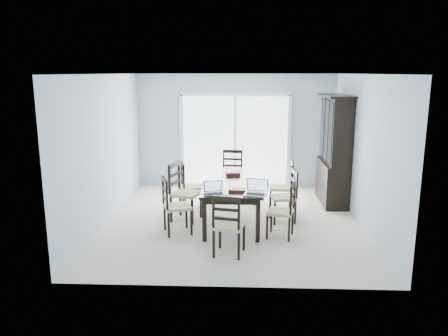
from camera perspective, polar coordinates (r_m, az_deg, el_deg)
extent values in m
plane|color=beige|center=(7.96, 1.12, -6.88)|extent=(5.00, 5.00, 0.00)
plane|color=white|center=(7.52, 1.20, 12.17)|extent=(5.00, 5.00, 0.00)
cube|color=#A9BBCA|center=(10.10, 1.47, 4.83)|extent=(4.50, 0.02, 2.60)
cube|color=#A9BBCA|center=(8.00, -15.18, 2.40)|extent=(0.02, 5.00, 2.60)
cube|color=#A9BBCA|center=(7.91, 17.68, 2.14)|extent=(0.02, 5.00, 2.60)
cube|color=gray|center=(11.34, 1.52, -1.28)|extent=(4.50, 2.00, 0.10)
cube|color=#99999E|center=(12.20, 1.61, 2.57)|extent=(4.50, 0.06, 1.10)
cube|color=black|center=(7.75, 1.14, -1.78)|extent=(1.00, 2.20, 0.04)
cube|color=black|center=(7.77, 1.14, -2.21)|extent=(0.88, 2.08, 0.10)
cube|color=black|center=(6.93, -2.56, -6.86)|extent=(0.07, 0.07, 0.69)
cube|color=black|center=(6.91, 4.45, -6.95)|extent=(0.07, 0.07, 0.69)
cube|color=black|center=(8.84, -1.45, -2.59)|extent=(0.07, 0.07, 0.69)
cube|color=black|center=(8.82, 4.00, -2.64)|extent=(0.07, 0.07, 0.69)
cube|color=black|center=(9.23, 13.89, -1.80)|extent=(0.45, 1.30, 0.85)
cube|color=black|center=(9.04, 14.43, 4.83)|extent=(0.38, 1.30, 1.30)
cube|color=black|center=(8.97, 14.48, 9.11)|extent=(0.50, 1.38, 0.05)
cube|color=black|center=(8.59, 13.73, 4.49)|extent=(0.02, 0.36, 1.18)
cube|color=black|center=(9.00, 13.22, 4.86)|extent=(0.02, 0.36, 1.18)
cube|color=black|center=(9.41, 12.75, 5.20)|extent=(0.02, 0.36, 1.18)
cube|color=silver|center=(10.12, 1.46, 3.41)|extent=(2.40, 0.02, 2.10)
cube|color=white|center=(9.99, 1.49, 9.59)|extent=(2.52, 0.05, 0.08)
cube|color=white|center=(10.11, 1.46, 3.40)|extent=(0.06, 0.05, 2.10)
cube|color=white|center=(10.32, 1.43, -2.23)|extent=(2.52, 0.05, 0.05)
cube|color=black|center=(7.51, -7.75, -6.50)|extent=(0.04, 0.04, 0.43)
cube|color=black|center=(7.16, -7.24, -7.44)|extent=(0.04, 0.04, 0.43)
cube|color=black|center=(7.57, -4.93, -6.26)|extent=(0.04, 0.04, 0.43)
cube|color=black|center=(7.23, -4.28, -7.17)|extent=(0.04, 0.04, 0.43)
cube|color=tan|center=(7.29, -6.09, -5.07)|extent=(0.53, 0.53, 0.05)
cube|color=black|center=(8.22, -5.69, -4.62)|extent=(0.05, 0.05, 0.46)
cube|color=black|center=(7.87, -6.92, -5.44)|extent=(0.05, 0.05, 0.46)
cube|color=black|center=(8.07, -3.03, -4.91)|extent=(0.05, 0.05, 0.46)
cube|color=black|center=(7.71, -4.16, -5.76)|extent=(0.05, 0.05, 0.46)
cube|color=tan|center=(7.89, -4.99, -3.38)|extent=(0.56, 0.56, 0.05)
cube|color=black|center=(8.76, -5.37, -3.71)|extent=(0.04, 0.04, 0.41)
cube|color=black|center=(8.41, -5.09, -4.39)|extent=(0.04, 0.04, 0.41)
cube|color=black|center=(8.80, -3.00, -3.59)|extent=(0.04, 0.04, 0.41)
cube|color=black|center=(8.46, -2.63, -4.26)|extent=(0.04, 0.04, 0.41)
cube|color=tan|center=(8.54, -4.04, -2.50)|extent=(0.49, 0.49, 0.05)
cube|color=black|center=(7.02, 8.50, -7.99)|extent=(0.04, 0.04, 0.40)
cube|color=black|center=(7.35, 8.93, -7.06)|extent=(0.04, 0.04, 0.40)
cube|color=black|center=(7.08, 5.65, -7.74)|extent=(0.04, 0.04, 0.40)
cube|color=black|center=(7.40, 6.20, -6.83)|extent=(0.04, 0.04, 0.40)
cube|color=tan|center=(7.14, 7.37, -5.71)|extent=(0.48, 0.48, 0.05)
cube|color=black|center=(7.83, 9.28, -5.79)|extent=(0.04, 0.04, 0.42)
cube|color=black|center=(8.16, 8.57, -4.99)|extent=(0.04, 0.04, 0.42)
cube|color=black|center=(7.73, 6.63, -5.92)|extent=(0.04, 0.04, 0.42)
cube|color=black|center=(8.08, 6.03, -5.11)|extent=(0.04, 0.04, 0.42)
cube|color=tan|center=(7.88, 7.68, -3.83)|extent=(0.47, 0.47, 0.05)
cube|color=black|center=(8.37, 8.71, -4.51)|extent=(0.04, 0.04, 0.43)
cube|color=black|center=(8.73, 8.59, -3.79)|extent=(0.04, 0.04, 0.43)
cube|color=black|center=(8.35, 6.09, -4.47)|extent=(0.04, 0.04, 0.43)
cube|color=black|center=(8.72, 6.08, -3.74)|extent=(0.04, 0.04, 0.43)
cube|color=tan|center=(8.48, 7.41, -2.56)|extent=(0.44, 0.44, 0.05)
cube|color=black|center=(6.38, -1.34, -9.91)|extent=(0.04, 0.04, 0.42)
cube|color=black|center=(6.30, 1.95, -10.21)|extent=(0.04, 0.04, 0.42)
cube|color=black|center=(6.71, -0.51, -8.75)|extent=(0.04, 0.04, 0.42)
cube|color=black|center=(6.63, 2.61, -9.01)|extent=(0.04, 0.04, 0.42)
cube|color=tan|center=(6.42, 0.68, -7.52)|extent=(0.48, 0.48, 0.05)
cube|color=black|center=(9.54, 2.29, -2.23)|extent=(0.04, 0.04, 0.44)
cube|color=black|center=(9.58, -0.04, -2.16)|extent=(0.04, 0.04, 0.44)
cube|color=black|center=(9.16, 2.09, -2.85)|extent=(0.04, 0.04, 0.44)
cube|color=black|center=(9.20, -0.34, -2.77)|extent=(0.04, 0.04, 0.44)
cube|color=tan|center=(9.31, 1.01, -1.03)|extent=(0.46, 0.46, 0.05)
cube|color=black|center=(6.85, -1.23, -3.46)|extent=(0.35, 0.28, 0.02)
cube|color=silver|center=(6.82, -1.23, -2.61)|extent=(0.27, 0.10, 0.16)
cube|color=#B3B3B6|center=(6.85, 4.15, -3.47)|extent=(0.40, 0.32, 0.02)
cube|color=silver|center=(6.82, 4.17, -2.48)|extent=(0.31, 0.11, 0.19)
cube|color=maroon|center=(7.06, 1.67, -2.90)|extent=(0.28, 0.23, 0.03)
cube|color=gold|center=(7.06, 1.75, -2.73)|extent=(0.28, 0.22, 0.01)
cube|color=black|center=(6.78, 0.21, -3.63)|extent=(0.11, 0.07, 0.01)
cube|color=#470E14|center=(8.09, 1.18, -0.80)|extent=(0.28, 0.17, 0.07)
cube|color=brown|center=(11.25, -1.65, 1.32)|extent=(2.02, 1.83, 0.94)
cube|color=gray|center=(11.16, -1.66, 3.84)|extent=(2.08, 1.89, 0.06)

